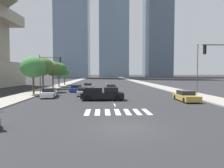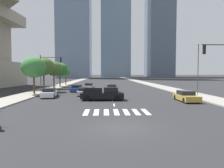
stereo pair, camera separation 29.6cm
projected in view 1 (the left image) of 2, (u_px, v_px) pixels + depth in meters
The scene contains 21 objects.
ground_plane at pixel (124, 128), 12.94m from camera, with size 800.00×800.00×0.00m, color #28282B.
sidewalk_east at pixel (169, 89), 43.50m from camera, with size 4.00×260.00×0.15m, color gray.
sidewalk_west at pixel (46, 89), 42.21m from camera, with size 4.00×260.00×0.15m, color gray.
crosswalk_near at pixel (117, 112), 18.13m from camera, with size 5.85×2.91×0.01m.
lane_divider_center at pixel (108, 88), 46.06m from camera, with size 0.14×50.00×0.01m.
pickup_truck at pixel (105, 94), 26.01m from camera, with size 5.55×2.04×1.67m.
sedan_silver_0 at pixel (83, 92), 31.74m from camera, with size 2.12×4.36×1.20m.
sedan_white_1 at pixel (49, 93), 28.96m from camera, with size 2.16×4.35×1.37m.
sedan_blue_2 at pixel (76, 88), 38.23m from camera, with size 2.17×4.88×1.25m.
sedan_silver_3 at pixel (111, 88), 38.53m from camera, with size 2.12×4.50×1.30m.
sedan_gold_4 at pixel (186, 96), 25.13m from camera, with size 1.98×4.56×1.32m.
sedan_silver_5 at pixel (88, 86), 43.42m from camera, with size 2.06×4.44×1.35m.
traffic_signal_far at pixel (48, 67), 34.17m from camera, with size 4.01×0.28×6.47m.
street_lamp_east at pixel (197, 65), 31.17m from camera, with size 0.50×0.24×7.99m.
street_tree_nearest at pixel (33, 67), 31.92m from camera, with size 3.92×3.92×5.96m.
street_tree_second at pixel (43, 67), 37.12m from camera, with size 3.91×3.91×6.27m.
street_tree_third at pixel (53, 69), 44.62m from camera, with size 3.82×3.82×6.02m.
street_tree_fourth at pixel (59, 70), 50.77m from camera, with size 4.17×4.17×6.05m.
street_tree_fifth at pixel (64, 72), 58.35m from camera, with size 2.95×2.95×4.91m.
office_tower_center_skyline at pixel (113, 4), 178.56m from camera, with size 25.24×28.01×142.66m.
office_tower_right_skyline at pixel (158, 5), 184.51m from camera, with size 22.04×28.52×133.28m.
Camera 1 is at (-1.37, -12.71, 3.53)m, focal length 32.07 mm.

